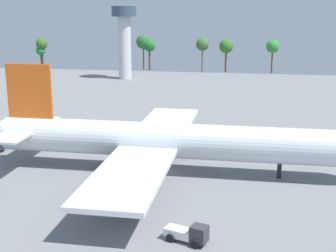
# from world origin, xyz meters

# --- Properties ---
(ground_plane) EXTENTS (249.80, 249.80, 0.00)m
(ground_plane) POSITION_xyz_m (0.00, 0.00, 0.00)
(ground_plane) COLOR slate
(cargo_airplane) EXTENTS (62.45, 54.59, 17.73)m
(cargo_airplane) POSITION_xyz_m (-0.38, 0.00, 5.41)
(cargo_airplane) COLOR silver
(cargo_airplane) RESTS_ON ground_plane
(catering_truck) EXTENTS (5.52, 3.44, 2.43)m
(catering_truck) POSITION_xyz_m (6.60, -23.80, 1.18)
(catering_truck) COLOR #333338
(catering_truck) RESTS_ON ground_plane
(maintenance_van) EXTENTS (2.91, 4.95, 2.17)m
(maintenance_van) POSITION_xyz_m (10.71, 17.72, 1.15)
(maintenance_van) COLOR #333338
(maintenance_van) RESTS_ON ground_plane
(control_tower) EXTENTS (9.29, 9.29, 27.40)m
(control_tower) POSITION_xyz_m (-34.37, 101.69, 16.85)
(control_tower) COLOR silver
(control_tower) RESTS_ON ground_plane
(tree_line_backdrop) EXTENTS (107.69, 6.16, 15.41)m
(tree_line_backdrop) POSITION_xyz_m (-23.53, 127.76, 10.94)
(tree_line_backdrop) COLOR #51381E
(tree_line_backdrop) RESTS_ON ground_plane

